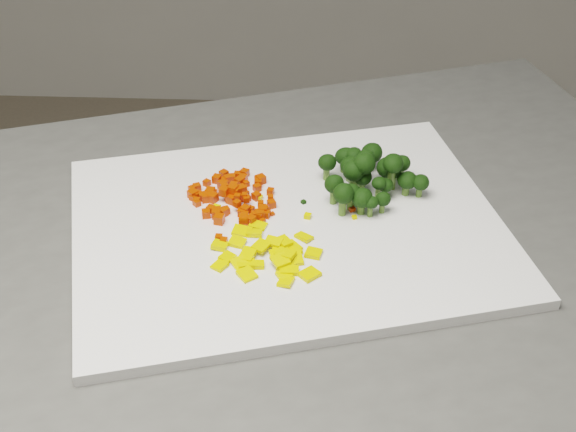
{
  "coord_description": "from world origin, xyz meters",
  "views": [
    {
      "loc": [
        -0.19,
        -0.76,
        1.46
      ],
      "look_at": [
        -0.22,
        -0.02,
        0.92
      ],
      "focal_mm": 50.0,
      "sensor_mm": 36.0,
      "label": 1
    }
  ],
  "objects_px": {
    "cutting_board": "(288,228)",
    "broccoli_pile": "(374,172)",
    "carrot_pile": "(233,190)",
    "pepper_pile": "(265,250)"
  },
  "relations": [
    {
      "from": "carrot_pile",
      "to": "pepper_pile",
      "type": "bearing_deg",
      "value": -66.8
    },
    {
      "from": "cutting_board",
      "to": "carrot_pile",
      "type": "bearing_deg",
      "value": 147.34
    },
    {
      "from": "cutting_board",
      "to": "pepper_pile",
      "type": "height_order",
      "value": "pepper_pile"
    },
    {
      "from": "cutting_board",
      "to": "carrot_pile",
      "type": "relative_size",
      "value": 4.5
    },
    {
      "from": "carrot_pile",
      "to": "broccoli_pile",
      "type": "relative_size",
      "value": 0.83
    },
    {
      "from": "pepper_pile",
      "to": "broccoli_pile",
      "type": "height_order",
      "value": "broccoli_pile"
    },
    {
      "from": "pepper_pile",
      "to": "broccoli_pile",
      "type": "distance_m",
      "value": 0.18
    },
    {
      "from": "pepper_pile",
      "to": "broccoli_pile",
      "type": "xyz_separation_m",
      "value": [
        0.12,
        0.13,
        0.02
      ]
    },
    {
      "from": "carrot_pile",
      "to": "pepper_pile",
      "type": "xyz_separation_m",
      "value": [
        0.04,
        -0.1,
        -0.01
      ]
    },
    {
      "from": "cutting_board",
      "to": "broccoli_pile",
      "type": "distance_m",
      "value": 0.12
    }
  ]
}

